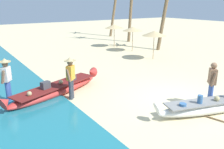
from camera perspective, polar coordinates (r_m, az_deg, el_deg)
name	(u,v)px	position (r m, az deg, el deg)	size (l,w,h in m)	color
ground_plane	(176,100)	(9.80, 15.14, -5.85)	(80.00, 80.00, 0.00)	beige
boat_white_foreground	(210,106)	(8.94, 22.57, -7.01)	(4.22, 1.78, 0.75)	white
boat_red_midground	(56,89)	(10.07, -13.20, -3.50)	(4.75, 2.35, 0.76)	red
person_vendor_hatted	(71,75)	(9.37, -9.91, -0.19)	(0.54, 0.51, 1.70)	#333842
person_tourist_customer	(212,82)	(9.27, 22.86, -1.69)	(0.51, 0.54, 1.67)	#3D5BA8
person_vendor_assistant	(7,78)	(9.65, -23.99, -0.68)	(0.48, 0.55, 1.76)	#3D5BA8
parasol_row_0	(154,33)	(16.15, 10.12, 9.71)	(1.60, 1.60, 1.91)	#8E6B47
parasol_row_1	(133,29)	(18.75, 5.01, 10.86)	(1.60, 1.60, 1.91)	#8E6B47
parasol_row_2	(114,26)	(20.67, 0.53, 11.48)	(1.60, 1.60, 1.91)	#8E6B47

